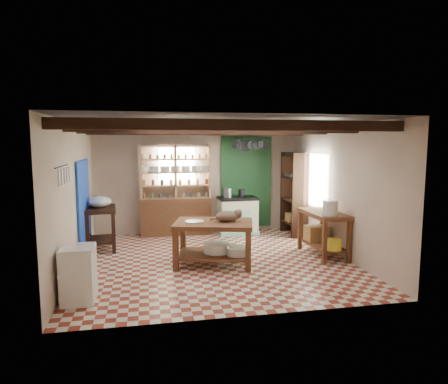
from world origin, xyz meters
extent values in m
cube|color=maroon|center=(0.00, 0.00, -0.01)|extent=(5.00, 5.00, 0.02)
cube|color=#48474C|center=(0.00, 0.00, 2.60)|extent=(5.00, 5.00, 0.02)
cube|color=beige|center=(0.00, 2.50, 1.30)|extent=(5.00, 0.04, 2.60)
cube|color=beige|center=(0.00, -2.50, 1.30)|extent=(5.00, 0.04, 2.60)
cube|color=beige|center=(-2.50, 0.00, 1.30)|extent=(0.04, 5.00, 2.60)
cube|color=beige|center=(2.50, 0.00, 1.30)|extent=(0.04, 5.00, 2.60)
cube|color=#311A11|center=(0.00, 0.00, 2.48)|extent=(5.00, 3.80, 0.15)
cube|color=blue|center=(-2.47, 0.90, 1.10)|extent=(0.04, 1.40, 1.60)
cube|color=#1E4B26|center=(1.25, 2.47, 1.25)|extent=(1.30, 0.04, 2.30)
cube|color=silver|center=(-0.50, 2.48, 1.70)|extent=(0.90, 0.02, 0.80)
cube|color=silver|center=(2.48, 1.00, 1.40)|extent=(0.02, 1.30, 1.20)
cube|color=black|center=(-2.44, -1.20, 1.78)|extent=(0.06, 0.90, 0.28)
cube|color=black|center=(1.25, 2.05, 2.18)|extent=(0.86, 0.12, 0.36)
cube|color=tan|center=(-0.55, 2.31, 1.10)|extent=(1.70, 0.34, 2.20)
cube|color=#311A11|center=(2.28, 1.80, 1.00)|extent=(0.40, 0.86, 2.00)
cube|color=brown|center=(-0.05, -0.23, 0.40)|extent=(1.60, 1.27, 0.80)
cube|color=white|center=(0.95, 2.15, 0.45)|extent=(0.95, 0.66, 0.91)
cube|color=#311A11|center=(-2.20, 1.24, 0.45)|extent=(0.69, 0.94, 0.90)
cube|color=white|center=(-2.22, -1.56, 0.40)|extent=(0.45, 0.54, 0.79)
cube|color=brown|center=(2.18, -0.07, 0.44)|extent=(0.65, 1.24, 0.88)
ellipsoid|color=#80634A|center=(0.20, -0.24, 0.90)|extent=(0.46, 0.37, 0.20)
cylinder|color=#A7A7AF|center=(-0.40, -0.18, 0.81)|extent=(0.41, 0.41, 0.02)
cylinder|color=white|center=(0.01, -0.19, 0.30)|extent=(0.60, 0.60, 0.17)
cylinder|color=white|center=(0.36, -0.44, 0.28)|extent=(0.51, 0.51, 0.15)
cylinder|color=#A7A7AF|center=(0.70, 2.14, 1.02)|extent=(0.20, 0.20, 0.23)
cylinder|color=black|center=(1.05, 2.15, 1.00)|extent=(0.15, 0.15, 0.19)
ellipsoid|color=white|center=(-2.20, 1.24, 1.02)|extent=(0.51, 0.51, 0.24)
cylinder|color=white|center=(2.14, -0.42, 1.02)|extent=(0.29, 0.29, 0.28)
cube|color=#A77C43|center=(2.17, 0.23, 0.38)|extent=(0.44, 0.35, 0.30)
cylinder|color=yellow|center=(2.19, -0.52, 0.34)|extent=(0.29, 0.29, 0.21)
camera|label=1|loc=(-1.26, -7.29, 2.25)|focal=32.00mm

